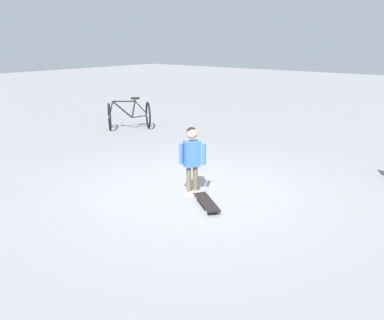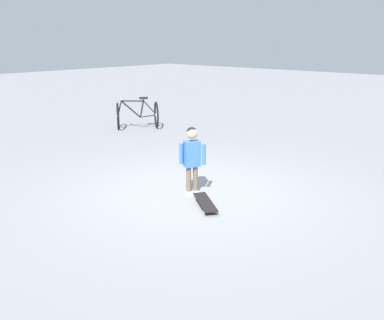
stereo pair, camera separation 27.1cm
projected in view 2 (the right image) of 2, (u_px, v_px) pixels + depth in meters
The scene contains 4 objects.
ground_plane at pixel (192, 192), 6.91m from camera, with size 50.00×50.00×0.00m, color gray.
child_person at pixel (192, 153), 6.63m from camera, with size 0.35×0.28×1.06m.
skateboard at pixel (205, 202), 6.30m from camera, with size 0.74×0.62×0.07m.
bicycle_near at pixel (137, 115), 11.60m from camera, with size 1.21×1.28×0.85m.
Camera 2 is at (4.30, -4.89, 2.35)m, focal length 40.81 mm.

